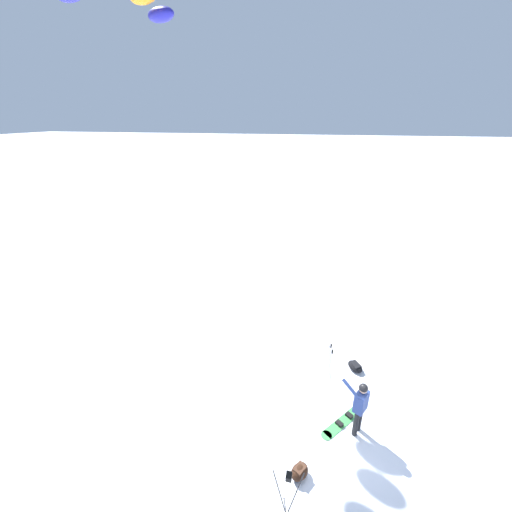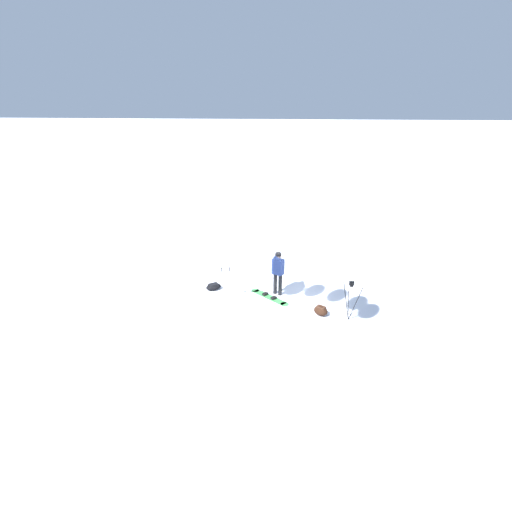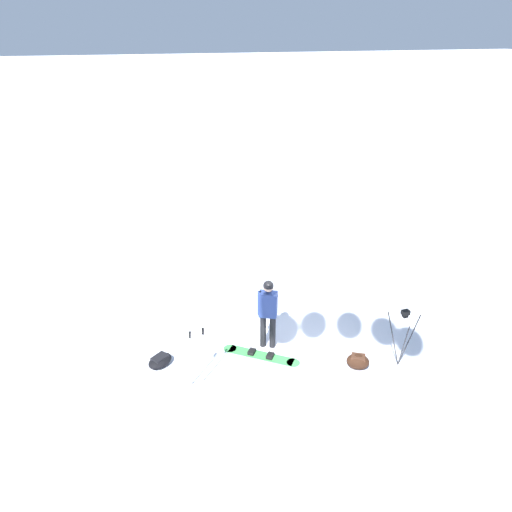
# 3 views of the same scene
# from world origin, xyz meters

# --- Properties ---
(ground_plane) EXTENTS (300.00, 300.00, 0.00)m
(ground_plane) POSITION_xyz_m (0.00, 0.00, 0.00)
(ground_plane) COLOR white
(snowboarder) EXTENTS (0.77, 0.48, 1.73)m
(snowboarder) POSITION_xyz_m (-0.21, -0.58, 1.04)
(snowboarder) COLOR black
(snowboarder) RESTS_ON ground_plane
(snowboard) EXTENTS (1.26, 1.47, 0.10)m
(snowboard) POSITION_xyz_m (0.09, -0.85, 0.02)
(snowboard) COLOR #3F994C
(snowboard) RESTS_ON ground_plane
(gear_bag_large) EXTENTS (0.66, 0.70, 0.24)m
(gear_bag_large) POSITION_xyz_m (-0.31, -3.04, 0.13)
(gear_bag_large) COLOR black
(gear_bag_large) RESTS_ON ground_plane
(camera_tripod) EXTENTS (0.67, 0.60, 1.38)m
(camera_tripod) POSITION_xyz_m (1.37, 1.89, 0.98)
(camera_tripod) COLOR #262628
(camera_tripod) RESTS_ON ground_plane
(gear_bag_small) EXTENTS (0.56, 0.60, 0.34)m
(gear_bag_small) POSITION_xyz_m (1.18, 0.99, 0.18)
(gear_bag_small) COLOR black
(gear_bag_small) RESTS_ON ground_plane
(ski_poles) EXTENTS (0.19, 0.33, 1.32)m
(ski_poles) POSITION_xyz_m (0.57, -2.37, 0.86)
(ski_poles) COLOR gray
(ski_poles) RESTS_ON ground_plane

